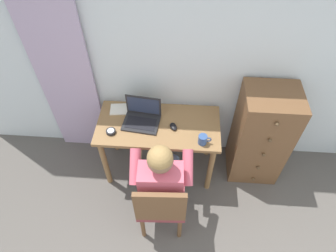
# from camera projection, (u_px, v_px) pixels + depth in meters

# --- Properties ---
(wall_back) EXTENTS (4.80, 0.05, 2.50)m
(wall_back) POSITION_uv_depth(u_px,v_px,m) (196.00, 59.00, 2.65)
(wall_back) COLOR silver
(wall_back) RESTS_ON ground_plane
(curtain_panel) EXTENTS (0.55, 0.03, 2.18)m
(curtain_panel) POSITION_uv_depth(u_px,v_px,m) (64.00, 72.00, 2.78)
(curtain_panel) COLOR #B29EBC
(curtain_panel) RESTS_ON ground_plane
(desk) EXTENTS (1.18, 0.57, 0.74)m
(desk) POSITION_uv_depth(u_px,v_px,m) (159.00, 132.00, 2.91)
(desk) COLOR olive
(desk) RESTS_ON ground_plane
(dresser) EXTENTS (0.51, 0.47, 1.12)m
(dresser) POSITION_uv_depth(u_px,v_px,m) (260.00, 136.00, 2.96)
(dresser) COLOR brown
(dresser) RESTS_ON ground_plane
(chair) EXTENTS (0.44, 0.42, 0.87)m
(chair) POSITION_uv_depth(u_px,v_px,m) (161.00, 204.00, 2.56)
(chair) COLOR brown
(chair) RESTS_ON ground_plane
(person_seated) EXTENTS (0.54, 0.60, 1.19)m
(person_seated) POSITION_uv_depth(u_px,v_px,m) (162.00, 175.00, 2.54)
(person_seated) COLOR #6B84AD
(person_seated) RESTS_ON ground_plane
(laptop) EXTENTS (0.37, 0.29, 0.24)m
(laptop) POSITION_uv_depth(u_px,v_px,m) (142.00, 117.00, 2.82)
(laptop) COLOR #232326
(laptop) RESTS_ON desk
(computer_mouse) EXTENTS (0.10, 0.12, 0.03)m
(computer_mouse) POSITION_uv_depth(u_px,v_px,m) (173.00, 127.00, 2.78)
(computer_mouse) COLOR black
(computer_mouse) RESTS_ON desk
(desk_clock) EXTENTS (0.09, 0.09, 0.03)m
(desk_clock) POSITION_uv_depth(u_px,v_px,m) (111.00, 132.00, 2.75)
(desk_clock) COLOR black
(desk_clock) RESTS_ON desk
(notebook_pad) EXTENTS (0.22, 0.17, 0.01)m
(notebook_pad) POSITION_uv_depth(u_px,v_px,m) (121.00, 109.00, 2.95)
(notebook_pad) COLOR silver
(notebook_pad) RESTS_ON desk
(coffee_mug) EXTENTS (0.12, 0.08, 0.09)m
(coffee_mug) POSITION_uv_depth(u_px,v_px,m) (203.00, 140.00, 2.64)
(coffee_mug) COLOR #33518C
(coffee_mug) RESTS_ON desk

